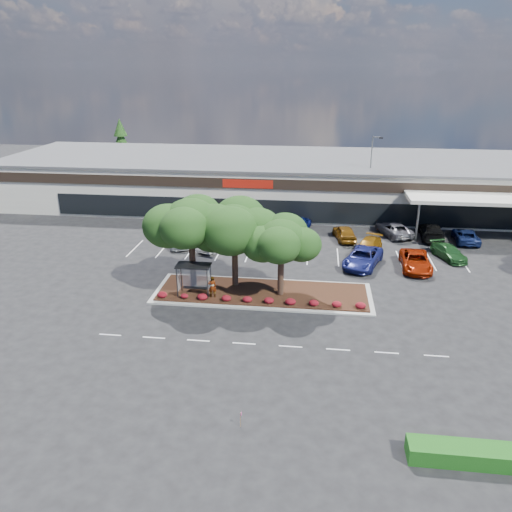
# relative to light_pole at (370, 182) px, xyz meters

# --- Properties ---
(ground) EXTENTS (160.00, 160.00, 0.00)m
(ground) POSITION_rel_light_pole_xyz_m (-8.56, -28.03, -4.46)
(ground) COLOR black
(ground) RESTS_ON ground
(retail_store) EXTENTS (80.40, 25.20, 6.25)m
(retail_store) POSITION_rel_light_pole_xyz_m (-8.50, 5.88, -1.30)
(retail_store) COLOR beige
(retail_store) RESTS_ON ground
(landscape_island) EXTENTS (18.00, 6.00, 0.26)m
(landscape_island) POSITION_rel_light_pole_xyz_m (-10.56, -24.03, -4.33)
(landscape_island) COLOR #9D9E99
(landscape_island) RESTS_ON ground
(lane_markings) EXTENTS (33.12, 20.06, 0.01)m
(lane_markings) POSITION_rel_light_pole_xyz_m (-8.70, -17.61, -4.45)
(lane_markings) COLOR silver
(lane_markings) RESTS_ON ground
(shrub_row) EXTENTS (17.00, 0.80, 0.50)m
(shrub_row) POSITION_rel_light_pole_xyz_m (-10.56, -26.13, -3.95)
(shrub_row) COLOR maroon
(shrub_row) RESTS_ON landscape_island
(bus_shelter) EXTENTS (2.75, 1.55, 2.59)m
(bus_shelter) POSITION_rel_light_pole_xyz_m (-16.06, -25.08, -2.15)
(bus_shelter) COLOR black
(bus_shelter) RESTS_ON landscape_island
(island_tree_west) EXTENTS (7.20, 7.20, 7.89)m
(island_tree_west) POSITION_rel_light_pole_xyz_m (-16.56, -23.53, -0.25)
(island_tree_west) COLOR #1C3B11
(island_tree_west) RESTS_ON landscape_island
(island_tree_mid) EXTENTS (6.60, 6.60, 7.32)m
(island_tree_mid) POSITION_rel_light_pole_xyz_m (-13.06, -22.83, -0.54)
(island_tree_mid) COLOR #1C3B11
(island_tree_mid) RESTS_ON landscape_island
(island_tree_east) EXTENTS (5.80, 5.80, 6.50)m
(island_tree_east) POSITION_rel_light_pole_xyz_m (-9.06, -24.33, -0.94)
(island_tree_east) COLOR #1C3B11
(island_tree_east) RESTS_ON landscape_island
(hedge_south_east) EXTENTS (6.00, 1.30, 0.90)m
(hedge_south_east) POSITION_rel_light_pole_xyz_m (1.44, -41.53, -4.01)
(hedge_south_east) COLOR #11490E
(hedge_south_east) RESTS_ON ground
(conifer_north_west) EXTENTS (4.40, 4.40, 10.00)m
(conifer_north_west) POSITION_rel_light_pole_xyz_m (-38.56, 17.97, 0.54)
(conifer_north_west) COLOR #1C3B11
(conifer_north_west) RESTS_ON ground
(person_waiting) EXTENTS (0.73, 0.55, 1.82)m
(person_waiting) POSITION_rel_light_pole_xyz_m (-14.47, -25.59, -3.29)
(person_waiting) COLOR #594C47
(person_waiting) RESTS_ON landscape_island
(light_pole) EXTENTS (1.42, 0.73, 10.04)m
(light_pole) POSITION_rel_light_pole_xyz_m (0.00, 0.00, 0.00)
(light_pole) COLOR #9D9E99
(light_pole) RESTS_ON ground
(survey_stake) EXTENTS (0.07, 0.14, 0.91)m
(survey_stake) POSITION_rel_light_pole_xyz_m (-9.90, -40.38, -3.87)
(survey_stake) COLOR #997250
(survey_stake) RESTS_ON ground
(car_0) EXTENTS (3.47, 5.30, 1.68)m
(car_0) POSITION_rel_light_pole_xyz_m (-20.77, -13.05, -3.62)
(car_0) COLOR silver
(car_0) RESTS_ON ground
(car_1) EXTENTS (3.27, 5.10, 1.59)m
(car_1) POSITION_rel_light_pole_xyz_m (-16.70, -13.60, -3.66)
(car_1) COLOR silver
(car_1) RESTS_ON ground
(car_2) EXTENTS (2.07, 4.62, 1.54)m
(car_2) POSITION_rel_light_pole_xyz_m (-11.25, -12.17, -3.69)
(car_2) COLOR #4D4D55
(car_2) RESTS_ON ground
(car_4) EXTENTS (2.45, 4.87, 1.36)m
(car_4) POSITION_rel_light_pole_xyz_m (-8.34, -12.98, -3.78)
(car_4) COLOR silver
(car_4) RESTS_ON ground
(car_5) EXTENTS (3.63, 5.41, 1.46)m
(car_5) POSITION_rel_light_pole_xyz_m (-1.03, -13.06, -3.73)
(car_5) COLOR #814F0A
(car_5) RESTS_ON ground
(car_6) EXTENTS (4.60, 6.56, 1.66)m
(car_6) POSITION_rel_light_pole_xyz_m (-1.83, -16.61, -3.63)
(car_6) COLOR navy
(car_6) RESTS_ON ground
(car_7) EXTENTS (2.81, 5.71, 1.56)m
(car_7) POSITION_rel_light_pole_xyz_m (3.02, -16.74, -3.68)
(car_7) COLOR #972005
(car_7) RESTS_ON ground
(car_8) EXTENTS (3.33, 4.94, 1.33)m
(car_8) POSITION_rel_light_pole_xyz_m (6.73, -13.64, -3.79)
(car_8) COLOR #1C4A1E
(car_8) RESTS_ON ground
(car_9) EXTENTS (3.29, 6.38, 1.72)m
(car_9) POSITION_rel_light_pole_xyz_m (-19.45, -7.17, -3.60)
(car_9) COLOR maroon
(car_9) RESTS_ON ground
(car_10) EXTENTS (2.59, 4.76, 1.49)m
(car_10) POSITION_rel_light_pole_xyz_m (-17.71, -6.94, -3.71)
(car_10) COLOR #7E3807
(car_10) RESTS_ON ground
(car_12) EXTENTS (3.67, 6.22, 1.69)m
(car_12) POSITION_rel_light_pole_xyz_m (-8.57, -6.58, -3.61)
(car_12) COLOR #0C1556
(car_12) RESTS_ON ground
(car_13) EXTENTS (2.75, 4.97, 1.60)m
(car_13) POSITION_rel_light_pole_xyz_m (-3.24, -9.09, -3.66)
(car_13) COLOR brown
(car_13) RESTS_ON ground
(car_14) EXTENTS (4.31, 6.05, 1.53)m
(car_14) POSITION_rel_light_pole_xyz_m (2.27, -6.94, -3.69)
(car_14) COLOR #4B4B52
(car_14) RESTS_ON ground
(car_15) EXTENTS (2.72, 5.90, 1.67)m
(car_15) POSITION_rel_light_pole_xyz_m (6.25, -7.45, -3.62)
(car_15) COLOR black
(car_15) RESTS_ON ground
(car_16) EXTENTS (2.13, 4.37, 1.44)m
(car_16) POSITION_rel_light_pole_xyz_m (6.48, -6.97, -3.74)
(car_16) COLOR #B7B7B7
(car_16) RESTS_ON ground
(car_17) EXTENTS (2.64, 5.16, 1.40)m
(car_17) POSITION_rel_light_pole_xyz_m (9.72, -8.23, -3.76)
(car_17) COLOR navy
(car_17) RESTS_ON ground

